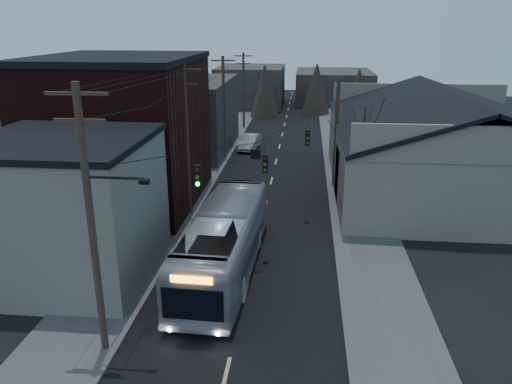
# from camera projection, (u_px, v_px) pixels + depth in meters

# --- Properties ---
(road_surface) EXTENTS (9.00, 110.00, 0.02)m
(road_surface) POSITION_uv_depth(u_px,v_px,m) (275.00, 167.00, 44.80)
(road_surface) COLOR black
(road_surface) RESTS_ON ground
(sidewalk_left) EXTENTS (4.00, 110.00, 0.12)m
(sidewalk_left) POSITION_uv_depth(u_px,v_px,m) (203.00, 165.00, 45.39)
(sidewalk_left) COLOR #474744
(sidewalk_left) RESTS_ON ground
(sidewalk_right) EXTENTS (4.00, 110.00, 0.12)m
(sidewalk_right) POSITION_uv_depth(u_px,v_px,m) (348.00, 169.00, 44.17)
(sidewalk_right) COLOR #474744
(sidewalk_right) RESTS_ON ground
(building_clapboard) EXTENTS (8.00, 8.00, 7.00)m
(building_clapboard) POSITION_uv_depth(u_px,v_px,m) (67.00, 211.00, 24.73)
(building_clapboard) COLOR slate
(building_clapboard) RESTS_ON ground
(building_brick) EXTENTS (10.00, 12.00, 10.00)m
(building_brick) POSITION_uv_depth(u_px,v_px,m) (123.00, 134.00, 34.71)
(building_brick) COLOR black
(building_brick) RESTS_ON ground
(building_left_far) EXTENTS (9.00, 14.00, 7.00)m
(building_left_far) POSITION_uv_depth(u_px,v_px,m) (185.00, 115.00, 50.22)
(building_left_far) COLOR #2D2924
(building_left_far) RESTS_ON ground
(warehouse) EXTENTS (16.16, 20.60, 7.73)m
(warehouse) POSITION_uv_depth(u_px,v_px,m) (441.00, 156.00, 38.00)
(warehouse) COLOR gray
(warehouse) RESTS_ON ground
(building_far_left) EXTENTS (10.00, 12.00, 6.00)m
(building_far_left) POSITION_uv_depth(u_px,v_px,m) (251.00, 86.00, 77.37)
(building_far_left) COLOR #2D2924
(building_far_left) RESTS_ON ground
(building_far_right) EXTENTS (12.00, 14.00, 5.00)m
(building_far_right) POSITION_uv_depth(u_px,v_px,m) (333.00, 87.00, 81.02)
(building_far_right) COLOR #2D2924
(building_far_right) RESTS_ON ground
(bare_tree) EXTENTS (0.40, 0.40, 7.20)m
(bare_tree) POSITION_uv_depth(u_px,v_px,m) (362.00, 159.00, 33.61)
(bare_tree) COLOR black
(bare_tree) RESTS_ON ground
(utility_lines) EXTENTS (11.24, 45.28, 10.50)m
(utility_lines) POSITION_uv_depth(u_px,v_px,m) (230.00, 125.00, 37.98)
(utility_lines) COLOR #382B1E
(utility_lines) RESTS_ON ground
(bus) EXTENTS (3.44, 12.57, 3.47)m
(bus) POSITION_uv_depth(u_px,v_px,m) (224.00, 242.00, 25.44)
(bus) COLOR #A1A4AD
(bus) RESTS_ON ground
(parked_car) EXTENTS (2.20, 4.78, 1.52)m
(parked_car) POSITION_uv_depth(u_px,v_px,m) (250.00, 142.00, 51.09)
(parked_car) COLOR #A6A8AD
(parked_car) RESTS_ON ground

